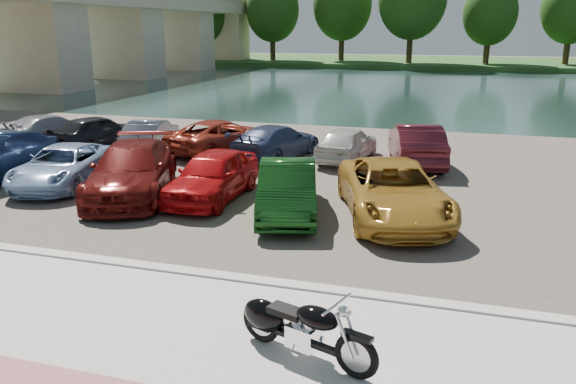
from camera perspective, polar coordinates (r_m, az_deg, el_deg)
name	(u,v)px	position (r m, az deg, el deg)	size (l,w,h in m)	color
ground	(246,344)	(9.15, -4.28, -15.10)	(200.00, 200.00, 0.00)	#595447
promenade	(221,377)	(8.35, -6.83, -18.19)	(60.00, 6.00, 0.10)	beige
kerb	(283,286)	(10.78, -0.49, -9.49)	(60.00, 0.30, 0.14)	beige
parking_lot	(361,174)	(19.09, 7.43, 1.82)	(60.00, 18.00, 0.04)	#3E3832
river	(420,89)	(47.60, 13.22, 10.19)	(120.00, 40.00, 0.00)	#172A27
far_bank	(436,62)	(79.45, 14.80, 12.61)	(120.00, 24.00, 0.60)	#1E4318
bridge	(119,19)	(57.31, -16.75, 16.45)	(7.00, 56.00, 8.55)	tan
far_trees	(476,4)	(73.13, 18.60, 17.69)	(70.25, 10.68, 12.52)	#372714
motorcycle	(294,326)	(8.47, 0.62, -13.42)	(2.26, 1.04, 1.05)	black
car_2	(63,166)	(18.75, -21.89, 2.48)	(2.03, 4.40, 1.22)	#8EAACF
car_3	(132,170)	(16.90, -15.57, 2.14)	(2.11, 5.19, 1.50)	#5B100D
car_4	(213,175)	(16.11, -7.66, 1.72)	(1.65, 4.10, 1.40)	#B30B0E
car_5	(287,189)	(14.62, -0.07, 0.30)	(1.45, 4.16, 1.37)	#103C11
car_6	(393,191)	(14.62, 10.63, 0.13)	(2.37, 5.14, 1.43)	#B6832A
car_7	(51,129)	(25.77, -22.97, 5.90)	(1.74, 4.29, 1.24)	gray
car_8	(98,131)	(24.33, -18.77, 5.89)	(1.58, 3.94, 1.34)	black
car_9	(151,135)	(23.10, -13.77, 5.66)	(1.33, 3.80, 1.25)	slate
car_10	(221,136)	(22.23, -6.86, 5.66)	(2.15, 4.66, 1.29)	maroon
car_11	(276,142)	(21.06, -1.19, 5.14)	(1.77, 4.36, 1.27)	navy
car_12	(347,143)	(20.82, 6.02, 4.95)	(1.52, 3.78, 1.29)	silver
car_13	(416,144)	(20.58, 12.87, 4.77)	(1.56, 4.48, 1.48)	#4B141C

